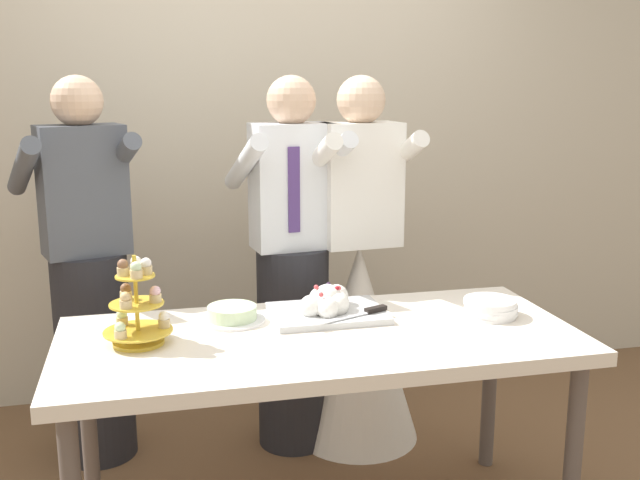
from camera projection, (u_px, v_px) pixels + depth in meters
rear_wall at (255, 117)px, 3.83m from camera, size 5.20×0.10×2.90m
dessert_table at (320, 353)px, 2.59m from camera, size 1.80×0.80×0.78m
cupcake_stand at (137, 308)px, 2.45m from camera, size 0.23×0.23×0.31m
main_cake_tray at (328, 306)px, 2.75m from camera, size 0.43×0.32×0.12m
plate_stack at (490, 308)px, 2.75m from camera, size 0.20×0.20×0.07m
round_cake at (232, 314)px, 2.70m from camera, size 0.24×0.24×0.06m
person_groom at (293, 285)px, 3.27m from camera, size 0.51×0.54×1.66m
person_bride at (359, 317)px, 3.36m from camera, size 0.56×0.56×1.66m
person_guest at (90, 293)px, 3.16m from camera, size 0.58×0.60×1.66m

